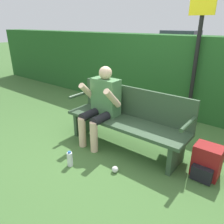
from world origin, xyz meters
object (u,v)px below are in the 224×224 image
object	(u,v)px
person_seated	(102,102)
backpack	(206,162)
park_bench	(127,119)
water_bottle	(70,159)
signpost	(197,50)
parked_car	(180,42)

from	to	relation	value
person_seated	backpack	bearing A→B (deg)	3.96
park_bench	person_seated	world-z (taller)	person_seated
water_bottle	signpost	bearing A→B (deg)	73.28
signpost	parked_car	size ratio (longest dim) A/B	0.49
parked_car	park_bench	bearing A→B (deg)	-71.48
person_seated	parked_car	bearing A→B (deg)	106.80
person_seated	water_bottle	bearing A→B (deg)	-82.17
person_seated	water_bottle	world-z (taller)	person_seated
person_seated	parked_car	world-z (taller)	parked_car
backpack	water_bottle	world-z (taller)	backpack
backpack	signpost	xyz separation A→B (m)	(-0.75, 1.43, 1.12)
park_bench	parked_car	xyz separation A→B (m)	(-3.97, 11.73, 0.18)
park_bench	parked_car	world-z (taller)	parked_car
signpost	parked_car	world-z (taller)	signpost
park_bench	water_bottle	distance (m)	1.00
water_bottle	parked_car	distance (m)	13.16
park_bench	backpack	distance (m)	1.19
park_bench	parked_car	bearing A→B (deg)	108.68
parked_car	backpack	bearing A→B (deg)	-66.55
parked_car	water_bottle	bearing A→B (deg)	-73.89
park_bench	person_seated	size ratio (longest dim) A/B	1.60
person_seated	signpost	xyz separation A→B (m)	(0.80, 1.54, 0.67)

